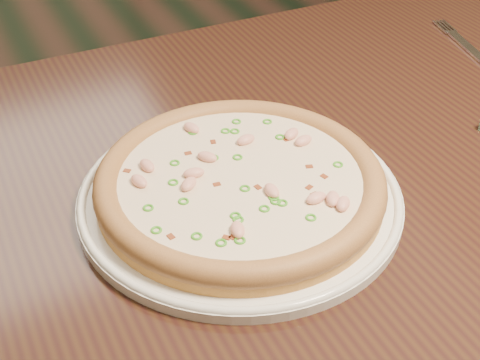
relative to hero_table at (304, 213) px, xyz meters
name	(u,v)px	position (x,y,z in m)	size (l,w,h in m)	color
ground	(153,301)	(-0.08, 0.53, -0.65)	(9.00, 9.00, 0.00)	black
hero_table	(304,213)	(0.00, 0.00, 0.00)	(1.20, 0.80, 0.75)	black
plate	(240,195)	(-0.12, -0.05, 0.11)	(0.36, 0.36, 0.02)	white
pizza	(240,182)	(-0.12, -0.05, 0.13)	(0.32, 0.32, 0.03)	gold
fork	(465,44)	(0.38, 0.15, 0.10)	(0.06, 0.17, 0.00)	silver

